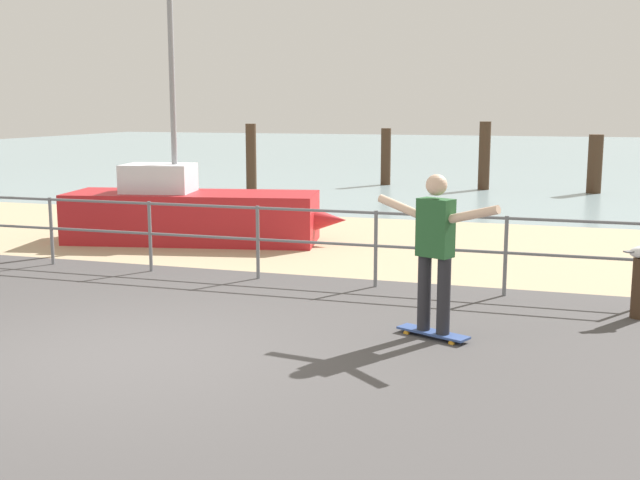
# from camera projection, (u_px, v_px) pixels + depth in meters

# --- Properties ---
(ground_plane) EXTENTS (24.00, 10.00, 0.04)m
(ground_plane) POSITION_uv_depth(u_px,v_px,m) (59.00, 390.00, 6.81)
(ground_plane) COLOR #474444
(ground_plane) RESTS_ON ground
(beach_strip) EXTENTS (24.00, 6.00, 0.04)m
(beach_strip) POSITION_uv_depth(u_px,v_px,m) (329.00, 241.00, 14.33)
(beach_strip) COLOR tan
(beach_strip) RESTS_ON ground
(sea_surface) EXTENTS (72.00, 50.00, 0.04)m
(sea_surface) POSITION_uv_depth(u_px,v_px,m) (487.00, 154.00, 40.66)
(sea_surface) COLOR #849EA3
(sea_surface) RESTS_ON ground
(railing_fence) EXTENTS (13.58, 0.05, 1.05)m
(railing_fence) POSITION_uv_depth(u_px,v_px,m) (150.00, 225.00, 11.53)
(railing_fence) COLOR slate
(railing_fence) RESTS_ON ground
(sailboat) EXTENTS (5.07, 2.22, 5.44)m
(sailboat) POSITION_uv_depth(u_px,v_px,m) (201.00, 214.00, 14.08)
(sailboat) COLOR #B21E23
(sailboat) RESTS_ON ground
(skateboard) EXTENTS (0.81, 0.51, 0.08)m
(skateboard) POSITION_uv_depth(u_px,v_px,m) (433.00, 333.00, 8.29)
(skateboard) COLOR #334C8C
(skateboard) RESTS_ON ground
(skateboarder) EXTENTS (1.36, 0.67, 1.65)m
(skateboarder) POSITION_uv_depth(u_px,v_px,m) (435.00, 244.00, 8.13)
(skateboarder) COLOR #26262B
(skateboarder) RESTS_ON skateboard
(bollard_short) EXTENTS (0.18, 0.18, 0.72)m
(bollard_short) POSITION_uv_depth(u_px,v_px,m) (640.00, 289.00, 9.01)
(bollard_short) COLOR #422D1E
(bollard_short) RESTS_ON ground
(groyne_post_0) EXTENTS (0.29, 0.29, 1.94)m
(groyne_post_0) POSITION_uv_depth(u_px,v_px,m) (251.00, 159.00, 21.92)
(groyne_post_0) COLOR #422D1E
(groyne_post_0) RESTS_ON ground
(groyne_post_1) EXTENTS (0.30, 0.30, 1.75)m
(groyne_post_1) POSITION_uv_depth(u_px,v_px,m) (386.00, 157.00, 24.27)
(groyne_post_1) COLOR #422D1E
(groyne_post_1) RESTS_ON ground
(groyne_post_2) EXTENTS (0.33, 0.33, 1.98)m
(groyne_post_2) POSITION_uv_depth(u_px,v_px,m) (484.00, 156.00, 22.86)
(groyne_post_2) COLOR #422D1E
(groyne_post_2) RESTS_ON ground
(groyne_post_3) EXTENTS (0.40, 0.40, 1.64)m
(groyne_post_3) POSITION_uv_depth(u_px,v_px,m) (595.00, 164.00, 21.94)
(groyne_post_3) COLOR #422D1E
(groyne_post_3) RESTS_ON ground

